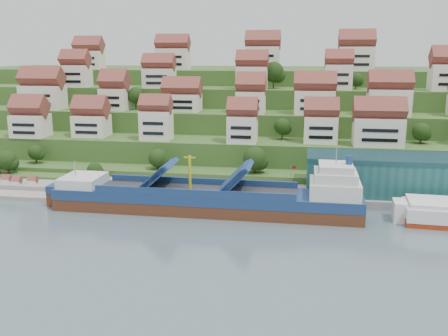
# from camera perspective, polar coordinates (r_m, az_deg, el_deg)

# --- Properties ---
(ground) EXTENTS (300.00, 300.00, 0.00)m
(ground) POSITION_cam_1_polar(r_m,az_deg,el_deg) (121.99, -1.07, -5.14)
(ground) COLOR slate
(ground) RESTS_ON ground
(quay) EXTENTS (180.00, 14.00, 2.20)m
(quay) POSITION_cam_1_polar(r_m,az_deg,el_deg) (134.25, 8.51, -3.08)
(quay) COLOR gray
(quay) RESTS_ON ground
(pebble_beach) EXTENTS (45.00, 20.00, 1.00)m
(pebble_beach) POSITION_cam_1_polar(r_m,az_deg,el_deg) (153.17, -22.13, -2.12)
(pebble_beach) COLOR gray
(pebble_beach) RESTS_ON ground
(hillside) EXTENTS (260.00, 128.00, 31.00)m
(hillside) POSITION_cam_1_polar(r_m,az_deg,el_deg) (220.25, 3.67, 5.93)
(hillside) COLOR #2D4C1E
(hillside) RESTS_ON ground
(hillside_village) EXTENTS (156.26, 61.26, 29.23)m
(hillside_village) POSITION_cam_1_polar(r_m,az_deg,el_deg) (177.19, 1.24, 8.75)
(hillside_village) COLOR white
(hillside_village) RESTS_ON ground
(hillside_trees) EXTENTS (140.30, 61.88, 32.13)m
(hillside_trees) POSITION_cam_1_polar(r_m,az_deg,el_deg) (164.32, 0.44, 5.97)
(hillside_trees) COLOR #1F3B13
(hillside_trees) RESTS_ON ground
(warehouse) EXTENTS (60.00, 15.00, 10.00)m
(warehouse) POSITION_cam_1_polar(r_m,az_deg,el_deg) (138.28, 21.98, -0.82)
(warehouse) COLOR #1F5655
(warehouse) RESTS_ON quay
(flagpole) EXTENTS (1.28, 0.16, 8.00)m
(flagpole) POSITION_cam_1_polar(r_m,az_deg,el_deg) (127.94, 7.73, -1.18)
(flagpole) COLOR gray
(flagpole) RESTS_ON quay
(beach_huts) EXTENTS (14.40, 3.70, 2.20)m
(beach_huts) POSITION_cam_1_polar(r_m,az_deg,el_deg) (152.80, -23.06, -1.62)
(beach_huts) COLOR white
(beach_huts) RESTS_ON pebble_beach
(cargo_ship) EXTENTS (74.93, 12.09, 16.56)m
(cargo_ship) POSITION_cam_1_polar(r_m,az_deg,el_deg) (121.73, -1.15, -3.61)
(cargo_ship) COLOR #512A18
(cargo_ship) RESTS_ON ground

